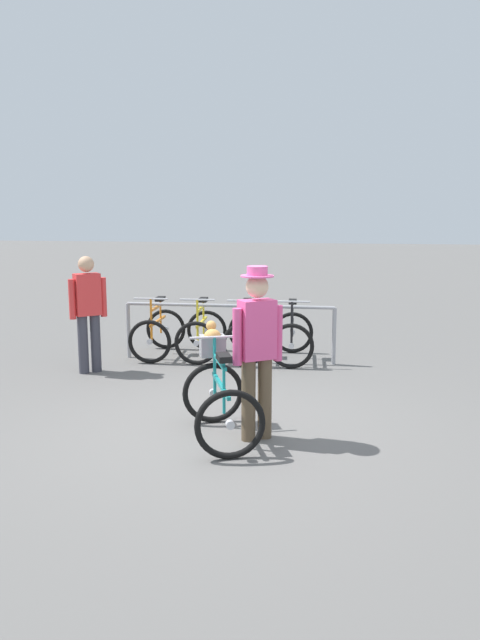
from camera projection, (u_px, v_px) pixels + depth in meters
ground_plane at (222, 431)px, 6.36m from camera, size 80.00×80.00×0.00m
bike_rack_rail at (229, 318)px, 9.26m from camera, size 3.21×0.16×0.88m
racked_bike_orange at (158, 333)px, 9.65m from camera, size 0.72×1.12×0.97m
racked_bike_yellow at (202, 334)px, 9.55m from camera, size 0.74×1.16×0.98m
racked_bike_teal at (246, 335)px, 9.45m from camera, size 0.77×1.14×0.97m
racked_bike_black at (292, 337)px, 9.35m from camera, size 0.74×1.16×0.98m
featured_bicycle at (219, 389)px, 6.17m from camera, size 1.01×1.26×1.09m
person_with_featured_bike at (257, 346)px, 5.98m from camera, size 0.45×0.37×1.72m
pedestrian_with_backpack at (87, 306)px, 8.56m from camera, size 0.47×0.46×1.64m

